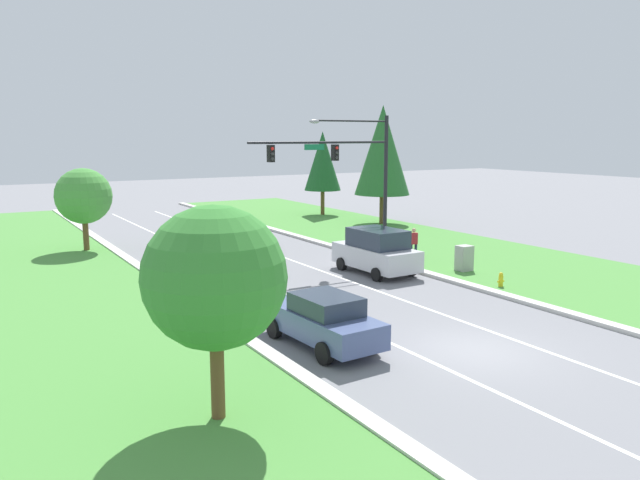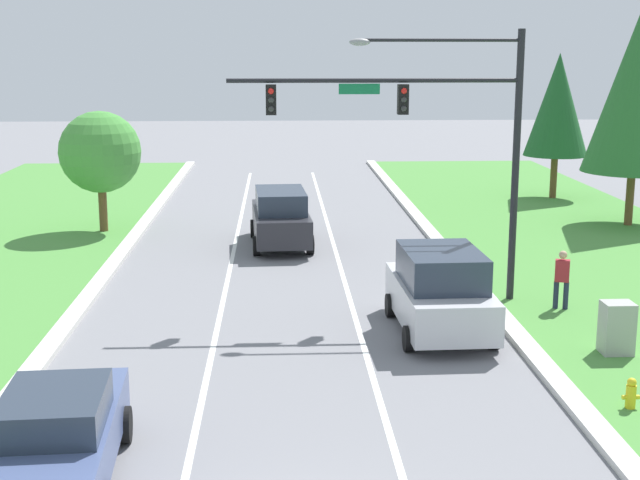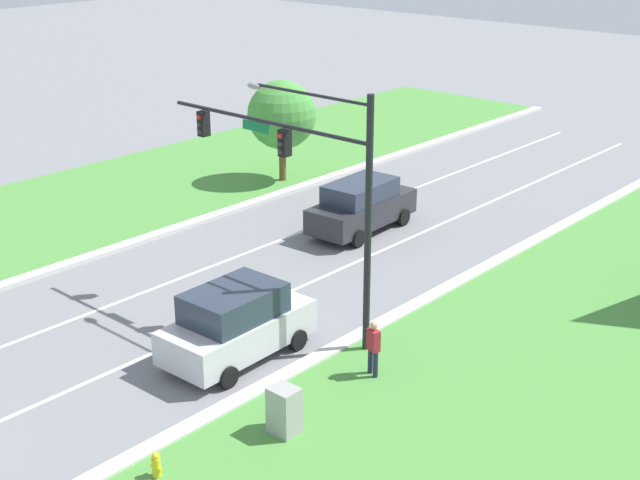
{
  "view_description": "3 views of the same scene",
  "coord_description": "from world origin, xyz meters",
  "px_view_note": "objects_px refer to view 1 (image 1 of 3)",
  "views": [
    {
      "loc": [
        -13.37,
        -13.2,
        6.46
      ],
      "look_at": [
        1.73,
        12.2,
        1.53
      ],
      "focal_mm": 35.0,
      "sensor_mm": 36.0,
      "label": 1
    },
    {
      "loc": [
        -0.22,
        -10.81,
        6.93
      ],
      "look_at": [
        0.95,
        13.59,
        1.73
      ],
      "focal_mm": 50.0,
      "sensor_mm": 36.0,
      "label": 2
    },
    {
      "loc": [
        20.59,
        -4.86,
        12.25
      ],
      "look_at": [
        2.24,
        15.71,
        1.67
      ],
      "focal_mm": 50.0,
      "sensor_mm": 36.0,
      "label": 3
    }
  ],
  "objects_px": {
    "oak_near_left_tree": "(83,196)",
    "conifer_far_right_tree": "(323,161)",
    "pedestrian": "(414,242)",
    "silver_suv": "(376,251)",
    "conifer_near_right_tree": "(383,150)",
    "charcoal_suv": "(218,230)",
    "fire_hydrant": "(501,280)",
    "utility_cabinet": "(464,259)",
    "slate_blue_sedan": "(322,320)",
    "traffic_signal_mast": "(349,165)",
    "oak_far_left_tree": "(215,278)"
  },
  "relations": [
    {
      "from": "oak_near_left_tree",
      "to": "conifer_far_right_tree",
      "type": "xyz_separation_m",
      "value": [
        19.85,
        7.05,
        1.32
      ]
    },
    {
      "from": "pedestrian",
      "to": "conifer_far_right_tree",
      "type": "distance_m",
      "value": 19.55
    },
    {
      "from": "silver_suv",
      "to": "conifer_near_right_tree",
      "type": "xyz_separation_m",
      "value": [
        10.04,
        13.26,
        4.37
      ]
    },
    {
      "from": "silver_suv",
      "to": "conifer_near_right_tree",
      "type": "bearing_deg",
      "value": 51.28
    },
    {
      "from": "conifer_far_right_tree",
      "to": "charcoal_suv",
      "type": "bearing_deg",
      "value": -143.21
    },
    {
      "from": "silver_suv",
      "to": "fire_hydrant",
      "type": "distance_m",
      "value": 5.95
    },
    {
      "from": "charcoal_suv",
      "to": "fire_hydrant",
      "type": "bearing_deg",
      "value": -69.71
    },
    {
      "from": "charcoal_suv",
      "to": "pedestrian",
      "type": "xyz_separation_m",
      "value": [
        7.54,
        -8.72,
        -0.11
      ]
    },
    {
      "from": "charcoal_suv",
      "to": "utility_cabinet",
      "type": "height_order",
      "value": "charcoal_suv"
    },
    {
      "from": "slate_blue_sedan",
      "to": "conifer_far_right_tree",
      "type": "height_order",
      "value": "conifer_far_right_tree"
    },
    {
      "from": "fire_hydrant",
      "to": "conifer_far_right_tree",
      "type": "height_order",
      "value": "conifer_far_right_tree"
    },
    {
      "from": "slate_blue_sedan",
      "to": "silver_suv",
      "type": "height_order",
      "value": "silver_suv"
    },
    {
      "from": "traffic_signal_mast",
      "to": "conifer_near_right_tree",
      "type": "height_order",
      "value": "conifer_near_right_tree"
    },
    {
      "from": "charcoal_suv",
      "to": "silver_suv",
      "type": "bearing_deg",
      "value": -72.5
    },
    {
      "from": "conifer_far_right_tree",
      "to": "utility_cabinet",
      "type": "bearing_deg",
      "value": -103.54
    },
    {
      "from": "charcoal_suv",
      "to": "conifer_far_right_tree",
      "type": "bearing_deg",
      "value": 33.57
    },
    {
      "from": "traffic_signal_mast",
      "to": "charcoal_suv",
      "type": "height_order",
      "value": "traffic_signal_mast"
    },
    {
      "from": "silver_suv",
      "to": "oak_far_left_tree",
      "type": "bearing_deg",
      "value": -140.11
    },
    {
      "from": "slate_blue_sedan",
      "to": "fire_hydrant",
      "type": "relative_size",
      "value": 6.75
    },
    {
      "from": "slate_blue_sedan",
      "to": "silver_suv",
      "type": "bearing_deg",
      "value": 41.88
    },
    {
      "from": "slate_blue_sedan",
      "to": "conifer_far_right_tree",
      "type": "bearing_deg",
      "value": 55.67
    },
    {
      "from": "traffic_signal_mast",
      "to": "silver_suv",
      "type": "height_order",
      "value": "traffic_signal_mast"
    },
    {
      "from": "oak_near_left_tree",
      "to": "charcoal_suv",
      "type": "bearing_deg",
      "value": -21.23
    },
    {
      "from": "conifer_far_right_tree",
      "to": "oak_far_left_tree",
      "type": "bearing_deg",
      "value": -124.61
    },
    {
      "from": "fire_hydrant",
      "to": "conifer_near_right_tree",
      "type": "bearing_deg",
      "value": 68.66
    },
    {
      "from": "silver_suv",
      "to": "pedestrian",
      "type": "xyz_separation_m",
      "value": [
        3.61,
        1.66,
        -0.13
      ]
    },
    {
      "from": "silver_suv",
      "to": "pedestrian",
      "type": "distance_m",
      "value": 3.98
    },
    {
      "from": "fire_hydrant",
      "to": "oak_far_left_tree",
      "type": "relative_size",
      "value": 0.14
    },
    {
      "from": "utility_cabinet",
      "to": "silver_suv",
      "type": "bearing_deg",
      "value": 152.31
    },
    {
      "from": "utility_cabinet",
      "to": "conifer_far_right_tree",
      "type": "relative_size",
      "value": 0.19
    },
    {
      "from": "slate_blue_sedan",
      "to": "charcoal_suv",
      "type": "distance_m",
      "value": 18.4
    },
    {
      "from": "fire_hydrant",
      "to": "utility_cabinet",
      "type": "bearing_deg",
      "value": 74.06
    },
    {
      "from": "utility_cabinet",
      "to": "oak_near_left_tree",
      "type": "distance_m",
      "value": 21.05
    },
    {
      "from": "slate_blue_sedan",
      "to": "oak_near_left_tree",
      "type": "bearing_deg",
      "value": 95.43
    },
    {
      "from": "silver_suv",
      "to": "oak_near_left_tree",
      "type": "xyz_separation_m",
      "value": [
        -10.78,
        13.04,
        2.07
      ]
    },
    {
      "from": "silver_suv",
      "to": "slate_blue_sedan",
      "type": "bearing_deg",
      "value": -136.36
    },
    {
      "from": "slate_blue_sedan",
      "to": "pedestrian",
      "type": "relative_size",
      "value": 2.79
    },
    {
      "from": "traffic_signal_mast",
      "to": "conifer_far_right_tree",
      "type": "distance_m",
      "value": 19.53
    },
    {
      "from": "charcoal_suv",
      "to": "oak_far_left_tree",
      "type": "distance_m",
      "value": 22.95
    },
    {
      "from": "pedestrian",
      "to": "conifer_far_right_tree",
      "type": "relative_size",
      "value": 0.25
    },
    {
      "from": "conifer_near_right_tree",
      "to": "conifer_far_right_tree",
      "type": "relative_size",
      "value": 1.27
    },
    {
      "from": "traffic_signal_mast",
      "to": "oak_far_left_tree",
      "type": "distance_m",
      "value": 18.51
    },
    {
      "from": "conifer_near_right_tree",
      "to": "oak_near_left_tree",
      "type": "distance_m",
      "value": 20.96
    },
    {
      "from": "slate_blue_sedan",
      "to": "utility_cabinet",
      "type": "distance_m",
      "value": 12.69
    },
    {
      "from": "pedestrian",
      "to": "fire_hydrant",
      "type": "xyz_separation_m",
      "value": [
        -0.77,
        -6.83,
        -0.59
      ]
    },
    {
      "from": "traffic_signal_mast",
      "to": "utility_cabinet",
      "type": "xyz_separation_m",
      "value": [
        3.58,
        -4.69,
        -4.39
      ]
    },
    {
      "from": "silver_suv",
      "to": "conifer_far_right_tree",
      "type": "xyz_separation_m",
      "value": [
        9.07,
        20.1,
        3.38
      ]
    },
    {
      "from": "silver_suv",
      "to": "oak_near_left_tree",
      "type": "distance_m",
      "value": 17.05
    },
    {
      "from": "conifer_far_right_tree",
      "to": "fire_hydrant",
      "type": "bearing_deg",
      "value": -103.85
    },
    {
      "from": "silver_suv",
      "to": "conifer_near_right_tree",
      "type": "distance_m",
      "value": 17.2
    }
  ]
}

